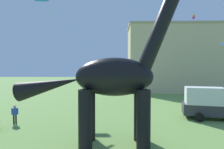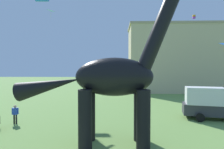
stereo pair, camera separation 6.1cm
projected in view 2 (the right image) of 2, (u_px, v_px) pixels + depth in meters
The scene contains 7 objects.
dinosaur_sculpture at pixel (113, 77), 12.21m from camera, with size 11.90×2.52×12.44m.
parked_box_truck at pixel (212, 103), 18.67m from camera, with size 5.94×3.39×3.20m.
person_vendor_side at pixel (15, 112), 17.10m from camera, with size 0.64×0.28×1.72m.
kite_far_right at pixel (223, 44), 26.84m from camera, with size 1.24×1.02×1.39m.
kite_mid_center at pixel (194, 17), 32.34m from camera, with size 0.45×0.45×0.59m.
kite_high_left at pixel (51, 11), 24.93m from camera, with size 1.04×1.07×1.16m.
background_building_block at pixel (175, 59), 42.11m from camera, with size 20.77×8.74×14.88m.
Camera 2 is at (1.96, -7.07, 4.96)m, focal length 29.88 mm.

